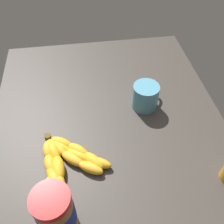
# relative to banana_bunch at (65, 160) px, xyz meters

# --- Properties ---
(ground_plane) EXTENTS (0.91, 0.78, 0.04)m
(ground_plane) POSITION_rel_banana_bunch_xyz_m (-0.18, 0.15, -0.04)
(ground_plane) COLOR #38332D
(banana_bunch) EXTENTS (0.23, 0.21, 0.04)m
(banana_bunch) POSITION_rel_banana_bunch_xyz_m (0.00, 0.00, 0.00)
(banana_bunch) COLOR gold
(banana_bunch) RESTS_ON ground_plane
(peanut_butter_jar) EXTENTS (0.09, 0.09, 0.17)m
(peanut_butter_jar) POSITION_rel_banana_bunch_xyz_m (0.18, -0.01, 0.07)
(peanut_butter_jar) COLOR #9E602D
(peanut_butter_jar) RESTS_ON ground_plane
(coffee_mug) EXTENTS (0.11, 0.10, 0.09)m
(coffee_mug) POSITION_rel_banana_bunch_xyz_m (-0.20, 0.29, 0.03)
(coffee_mug) COLOR teal
(coffee_mug) RESTS_ON ground_plane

